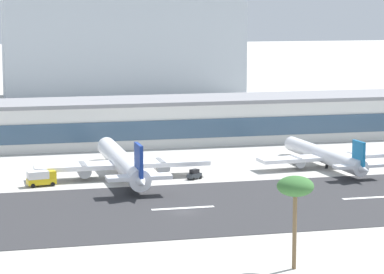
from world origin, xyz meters
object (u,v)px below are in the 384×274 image
object	(u,v)px
terminal_building	(183,120)
service_baggage_tug_1	(194,174)
airliner_navy_tail_gate_1	(123,164)
service_box_truck_2	(41,178)
distant_hotel_block	(123,38)
airliner_blue_tail_gate_2	(327,156)
palm_tree_0	(295,188)

from	to	relation	value
terminal_building	service_baggage_tug_1	size ratio (longest dim) A/B	41.41
airliner_navy_tail_gate_1	service_box_truck_2	xyz separation A→B (m)	(-17.98, -3.74, -1.59)
distant_hotel_block	service_box_truck_2	distance (m)	185.16
airliner_blue_tail_gate_2	distant_hotel_block	bearing A→B (deg)	2.05
airliner_blue_tail_gate_2	palm_tree_0	distance (m)	81.42
terminal_building	airliner_navy_tail_gate_1	distance (m)	54.46
airliner_blue_tail_gate_2	service_box_truck_2	world-z (taller)	airliner_blue_tail_gate_2
distant_hotel_block	palm_tree_0	bearing A→B (deg)	-93.67
terminal_building	palm_tree_0	distance (m)	120.83
service_baggage_tug_1	palm_tree_0	size ratio (longest dim) A/B	0.26
distant_hotel_block	palm_tree_0	distance (m)	246.57
airliner_navy_tail_gate_1	palm_tree_0	xyz separation A→B (m)	(13.13, -71.74, 8.51)
service_baggage_tug_1	distant_hotel_block	bearing A→B (deg)	52.90
palm_tree_0	service_box_truck_2	bearing A→B (deg)	114.58
service_baggage_tug_1	service_box_truck_2	world-z (taller)	service_box_truck_2
distant_hotel_block	palm_tree_0	xyz separation A→B (m)	(-15.78, -245.77, -11.90)
distant_hotel_block	service_box_truck_2	world-z (taller)	distant_hotel_block
airliner_blue_tail_gate_2	palm_tree_0	world-z (taller)	palm_tree_0
distant_hotel_block	airliner_blue_tail_gate_2	bearing A→B (deg)	-83.67
airliner_navy_tail_gate_1	distant_hotel_block	bearing A→B (deg)	-9.73
service_baggage_tug_1	palm_tree_0	xyz separation A→B (m)	(-1.90, -67.58, 10.85)
terminal_building	distant_hotel_block	bearing A→B (deg)	88.15
service_box_truck_2	distant_hotel_block	bearing A→B (deg)	65.54
airliner_blue_tail_gate_2	service_box_truck_2	bearing A→B (deg)	90.02
distant_hotel_block	terminal_building	bearing A→B (deg)	-91.85
distant_hotel_block	airliner_navy_tail_gate_1	size ratio (longest dim) A/B	1.91
service_box_truck_2	airliner_blue_tail_gate_2	bearing A→B (deg)	-5.38
terminal_building	service_box_truck_2	xyz separation A→B (m)	(-42.84, -52.12, -4.31)
airliner_blue_tail_gate_2	airliner_navy_tail_gate_1	bearing A→B (deg)	87.18
distant_hotel_block	service_baggage_tug_1	distance (m)	180.17
distant_hotel_block	service_baggage_tug_1	size ratio (longest dim) A/B	27.27
terminal_building	service_baggage_tug_1	xyz separation A→B (m)	(-9.82, -52.54, -5.05)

